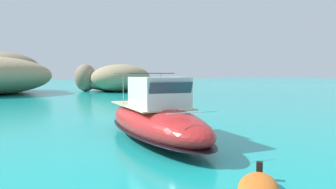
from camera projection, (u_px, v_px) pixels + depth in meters
islet_small at (114, 80)px, 62.10m from camera, size 15.13×17.53×5.30m
motorboat_red at (155, 118)px, 16.18m from camera, size 3.90×11.17×3.44m
dinghy_tender at (258, 187)px, 8.75m from camera, size 2.60×2.63×0.58m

